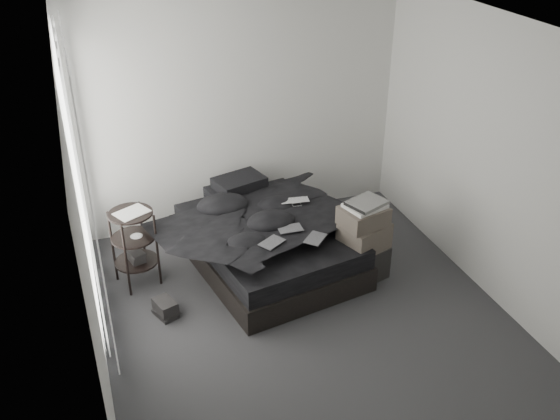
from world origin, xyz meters
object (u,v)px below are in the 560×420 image
object	(u,v)px
bed	(269,253)
side_stand	(135,248)
laptop	(296,197)
box_lower	(361,262)

from	to	relation	value
bed	side_stand	size ratio (longest dim) A/B	2.37
bed	side_stand	xyz separation A→B (m)	(-1.33, 0.13, 0.27)
laptop	side_stand	xyz separation A→B (m)	(-1.66, 0.02, -0.29)
side_stand	box_lower	size ratio (longest dim) A/B	1.66
side_stand	laptop	bearing A→B (deg)	-0.83
side_stand	box_lower	xyz separation A→B (m)	(2.13, -0.65, -0.22)
laptop	side_stand	world-z (taller)	side_stand
box_lower	bed	bearing A→B (deg)	146.70
bed	side_stand	world-z (taller)	side_stand
bed	laptop	world-z (taller)	laptop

